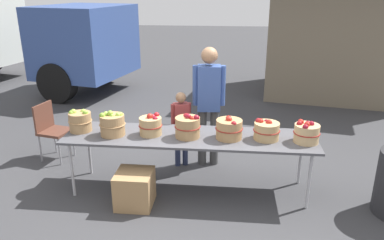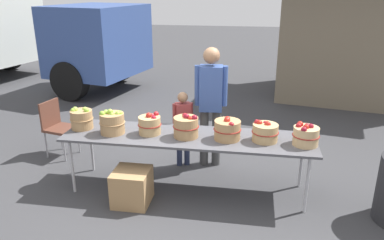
{
  "view_description": "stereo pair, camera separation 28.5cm",
  "coord_description": "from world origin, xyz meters",
  "px_view_note": "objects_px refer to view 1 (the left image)",
  "views": [
    {
      "loc": [
        0.47,
        -4.31,
        2.53
      ],
      "look_at": [
        0.0,
        0.3,
        0.85
      ],
      "focal_mm": 35.44,
      "sensor_mm": 36.0,
      "label": 1
    },
    {
      "loc": [
        0.75,
        -4.27,
        2.53
      ],
      "look_at": [
        0.0,
        0.3,
        0.85
      ],
      "focal_mm": 35.44,
      "sensor_mm": 36.0,
      "label": 2
    }
  ],
  "objects_px": {
    "market_table": "(190,138)",
    "apple_basket_green_0": "(80,121)",
    "apple_basket_red_3": "(266,130)",
    "apple_basket_red_4": "(306,133)",
    "apple_basket_red_0": "(151,125)",
    "folding_chair": "(51,127)",
    "child_customer": "(181,123)",
    "apple_basket_red_1": "(188,126)",
    "apple_basket_red_2": "(229,129)",
    "produce_crate": "(135,189)",
    "apple_basket_green_1": "(112,124)",
    "vendor_adult": "(209,98)"
  },
  "relations": [
    {
      "from": "market_table",
      "to": "apple_basket_green_0",
      "type": "xyz_separation_m",
      "value": [
        -1.4,
        0.03,
        0.16
      ]
    },
    {
      "from": "apple_basket_red_3",
      "to": "apple_basket_red_4",
      "type": "distance_m",
      "value": 0.46
    },
    {
      "from": "apple_basket_red_0",
      "to": "folding_chair",
      "type": "distance_m",
      "value": 1.87
    },
    {
      "from": "child_customer",
      "to": "apple_basket_red_3",
      "type": "bearing_deg",
      "value": 126.63
    },
    {
      "from": "apple_basket_red_3",
      "to": "child_customer",
      "type": "bearing_deg",
      "value": 148.31
    },
    {
      "from": "apple_basket_red_0",
      "to": "apple_basket_red_1",
      "type": "relative_size",
      "value": 0.92
    },
    {
      "from": "apple_basket_red_4",
      "to": "folding_chair",
      "type": "bearing_deg",
      "value": 167.56
    },
    {
      "from": "apple_basket_red_0",
      "to": "apple_basket_red_2",
      "type": "distance_m",
      "value": 0.97
    },
    {
      "from": "apple_basket_green_0",
      "to": "apple_basket_red_2",
      "type": "xyz_separation_m",
      "value": [
        1.88,
        -0.06,
        -0.01
      ]
    },
    {
      "from": "apple_basket_red_2",
      "to": "child_customer",
      "type": "xyz_separation_m",
      "value": [
        -0.68,
        0.71,
        -0.22
      ]
    },
    {
      "from": "child_customer",
      "to": "produce_crate",
      "type": "xyz_separation_m",
      "value": [
        -0.42,
        -1.11,
        -0.44
      ]
    },
    {
      "from": "apple_basket_red_0",
      "to": "child_customer",
      "type": "xyz_separation_m",
      "value": [
        0.29,
        0.69,
        -0.22
      ]
    },
    {
      "from": "apple_basket_green_1",
      "to": "apple_basket_red_3",
      "type": "xyz_separation_m",
      "value": [
        1.88,
        0.05,
        -0.03
      ]
    },
    {
      "from": "child_customer",
      "to": "apple_basket_red_0",
      "type": "bearing_deg",
      "value": 45.59
    },
    {
      "from": "apple_basket_red_2",
      "to": "folding_chair",
      "type": "relative_size",
      "value": 0.39
    },
    {
      "from": "apple_basket_red_3",
      "to": "folding_chair",
      "type": "distance_m",
      "value": 3.2
    },
    {
      "from": "apple_basket_green_1",
      "to": "apple_basket_red_4",
      "type": "height_order",
      "value": "apple_basket_green_1"
    },
    {
      "from": "apple_basket_red_0",
      "to": "apple_basket_red_4",
      "type": "relative_size",
      "value": 0.94
    },
    {
      "from": "apple_basket_red_4",
      "to": "produce_crate",
      "type": "distance_m",
      "value": 2.14
    },
    {
      "from": "apple_basket_red_4",
      "to": "vendor_adult",
      "type": "relative_size",
      "value": 0.18
    },
    {
      "from": "apple_basket_green_0",
      "to": "child_customer",
      "type": "distance_m",
      "value": 1.39
    },
    {
      "from": "apple_basket_red_2",
      "to": "apple_basket_red_4",
      "type": "xyz_separation_m",
      "value": [
        0.91,
        -0.03,
        -0.0
      ]
    },
    {
      "from": "produce_crate",
      "to": "apple_basket_red_3",
      "type": "bearing_deg",
      "value": 15.05
    },
    {
      "from": "apple_basket_red_4",
      "to": "folding_chair",
      "type": "height_order",
      "value": "apple_basket_red_4"
    },
    {
      "from": "apple_basket_red_2",
      "to": "produce_crate",
      "type": "height_order",
      "value": "apple_basket_red_2"
    },
    {
      "from": "apple_basket_red_3",
      "to": "apple_basket_green_1",
      "type": "bearing_deg",
      "value": -178.35
    },
    {
      "from": "apple_basket_green_0",
      "to": "folding_chair",
      "type": "xyz_separation_m",
      "value": [
        -0.76,
        0.7,
        -0.37
      ]
    },
    {
      "from": "apple_basket_green_0",
      "to": "apple_basket_red_4",
      "type": "bearing_deg",
      "value": -1.8
    },
    {
      "from": "market_table",
      "to": "apple_basket_red_1",
      "type": "bearing_deg",
      "value": -118.87
    },
    {
      "from": "apple_basket_red_4",
      "to": "produce_crate",
      "type": "height_order",
      "value": "apple_basket_red_4"
    },
    {
      "from": "apple_basket_red_1",
      "to": "child_customer",
      "type": "height_order",
      "value": "child_customer"
    },
    {
      "from": "apple_basket_red_0",
      "to": "produce_crate",
      "type": "xyz_separation_m",
      "value": [
        -0.13,
        -0.42,
        -0.66
      ]
    },
    {
      "from": "apple_basket_green_0",
      "to": "apple_basket_red_0",
      "type": "xyz_separation_m",
      "value": [
        0.92,
        -0.04,
        -0.01
      ]
    },
    {
      "from": "apple_basket_green_1",
      "to": "folding_chair",
      "type": "xyz_separation_m",
      "value": [
        -1.21,
        0.79,
        -0.38
      ]
    },
    {
      "from": "apple_basket_red_0",
      "to": "child_customer",
      "type": "distance_m",
      "value": 0.78
    },
    {
      "from": "market_table",
      "to": "apple_basket_red_4",
      "type": "relative_size",
      "value": 9.9
    },
    {
      "from": "apple_basket_red_1",
      "to": "child_customer",
      "type": "bearing_deg",
      "value": 103.73
    },
    {
      "from": "vendor_adult",
      "to": "apple_basket_red_4",
      "type": "bearing_deg",
      "value": 141.21
    },
    {
      "from": "vendor_adult",
      "to": "child_customer",
      "type": "relative_size",
      "value": 1.55
    },
    {
      "from": "vendor_adult",
      "to": "produce_crate",
      "type": "xyz_separation_m",
      "value": [
        -0.8,
        -1.2,
        -0.8
      ]
    },
    {
      "from": "apple_basket_red_1",
      "to": "apple_basket_green_1",
      "type": "bearing_deg",
      "value": -178.22
    },
    {
      "from": "apple_basket_green_0",
      "to": "market_table",
      "type": "bearing_deg",
      "value": -1.37
    },
    {
      "from": "folding_chair",
      "to": "vendor_adult",
      "type": "bearing_deg",
      "value": -76.1
    },
    {
      "from": "apple_basket_green_0",
      "to": "folding_chair",
      "type": "relative_size",
      "value": 0.35
    },
    {
      "from": "apple_basket_red_3",
      "to": "produce_crate",
      "type": "bearing_deg",
      "value": -164.95
    },
    {
      "from": "market_table",
      "to": "folding_chair",
      "type": "xyz_separation_m",
      "value": [
        -2.16,
        0.73,
        -0.21
      ]
    },
    {
      "from": "apple_basket_green_1",
      "to": "vendor_adult",
      "type": "bearing_deg",
      "value": 36.27
    },
    {
      "from": "apple_basket_green_0",
      "to": "apple_basket_red_1",
      "type": "height_order",
      "value": "apple_basket_red_1"
    },
    {
      "from": "market_table",
      "to": "child_customer",
      "type": "relative_size",
      "value": 2.79
    },
    {
      "from": "apple_basket_green_1",
      "to": "vendor_adult",
      "type": "xyz_separation_m",
      "value": [
        1.14,
        0.84,
        0.12
      ]
    }
  ]
}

